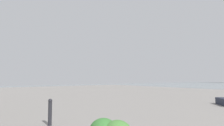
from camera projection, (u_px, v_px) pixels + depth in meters
bollard_mid at (50, 112)px, 6.67m from camera, size 0.13×0.13×0.86m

